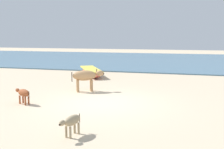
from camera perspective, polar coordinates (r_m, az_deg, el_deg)
The scene contains 6 objects.
ground at distance 10.32m, azimuth -2.17°, elevation -6.13°, with size 80.00×80.00×0.00m, color beige.
sea_water at distance 28.37m, azimuth 8.94°, elevation 3.12°, with size 60.00×20.00×0.08m, color slate.
fishing_boat_0 at distance 17.39m, azimuth -4.54°, elevation 0.62°, with size 2.82×3.99×0.65m.
cow_adult_tan at distance 12.36m, azimuth -5.67°, elevation -0.38°, with size 1.44×0.98×0.99m.
calf_near_rust at distance 10.62m, azimuth -18.46°, elevation -3.85°, with size 0.86×0.53×0.58m.
calf_far_dun at distance 7.02m, azimuth -8.66°, elevation -9.90°, with size 0.38×0.83×0.55m.
Camera 1 is at (2.95, -9.55, 2.58)m, focal length 42.67 mm.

